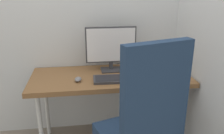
# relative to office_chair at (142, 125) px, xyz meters

# --- Properties ---
(desk) EXTENTS (1.46, 0.60, 0.71)m
(desk) POSITION_rel_office_chair_xyz_m (-0.13, 0.68, 0.06)
(desk) COLOR brown
(desk) RESTS_ON ground_plane
(office_chair) EXTENTS (0.61, 0.61, 1.21)m
(office_chair) POSITION_rel_office_chair_xyz_m (0.00, 0.00, 0.00)
(office_chair) COLOR black
(office_chair) RESTS_ON ground_plane
(monitor) EXTENTS (0.48, 0.16, 0.43)m
(monitor) POSITION_rel_office_chair_xyz_m (-0.11, 0.81, 0.35)
(monitor) COLOR #333338
(monitor) RESTS_ON desk
(keyboard) EXTENTS (0.43, 0.20, 0.03)m
(keyboard) POSITION_rel_office_chair_xyz_m (-0.09, 0.55, 0.13)
(keyboard) COLOR #333338
(keyboard) RESTS_ON desk
(mouse) EXTENTS (0.07, 0.09, 0.04)m
(mouse) POSITION_rel_office_chair_xyz_m (-0.43, 0.57, 0.13)
(mouse) COLOR slate
(mouse) RESTS_ON desk
(pen_holder) EXTENTS (0.07, 0.07, 0.18)m
(pen_holder) POSITION_rel_office_chair_xyz_m (0.37, 0.84, 0.17)
(pen_holder) COLOR silver
(pen_holder) RESTS_ON desk
(notebook) EXTENTS (0.20, 0.20, 0.02)m
(notebook) POSITION_rel_office_chair_xyz_m (0.45, 0.57, 0.13)
(notebook) COLOR black
(notebook) RESTS_ON desk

